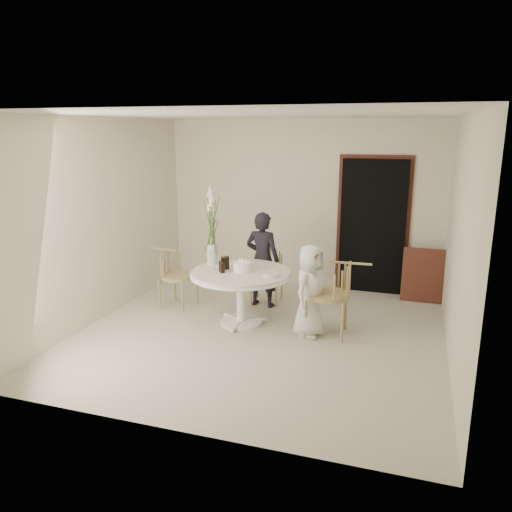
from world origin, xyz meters
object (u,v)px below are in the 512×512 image
(chair_far, at_px, (269,266))
(chair_left, at_px, (171,269))
(flower_vase, at_px, (212,227))
(birthday_cake, at_px, (242,267))
(table, at_px, (241,279))
(girl, at_px, (262,260))
(boy, at_px, (310,291))
(chair_right, at_px, (338,288))

(chair_far, xyz_separation_m, chair_left, (-1.28, -0.69, 0.03))
(chair_left, bearing_deg, flower_vase, -91.92)
(chair_left, xyz_separation_m, birthday_cake, (1.22, -0.33, 0.23))
(birthday_cake, xyz_separation_m, flower_vase, (-0.51, 0.21, 0.46))
(table, xyz_separation_m, girl, (0.06, 0.77, 0.08))
(chair_far, distance_m, girl, 0.32)
(birthday_cake, height_order, flower_vase, flower_vase)
(table, xyz_separation_m, chair_left, (-1.21, 0.35, -0.06))
(boy, height_order, flower_vase, flower_vase)
(table, distance_m, girl, 0.78)
(girl, bearing_deg, flower_vase, 49.98)
(chair_left, bearing_deg, girl, -64.33)
(chair_left, xyz_separation_m, flower_vase, (0.71, -0.12, 0.69))
(chair_right, xyz_separation_m, birthday_cake, (-1.27, 0.02, 0.16))
(chair_far, distance_m, chair_right, 1.60)
(table, bearing_deg, girl, 85.56)
(birthday_cake, bearing_deg, chair_right, -1.06)
(chair_left, bearing_deg, birthday_cake, -97.72)
(chair_left, relative_size, girl, 0.62)
(chair_right, bearing_deg, chair_far, -133.45)
(chair_left, distance_m, birthday_cake, 1.29)
(chair_far, xyz_separation_m, girl, (-0.02, -0.27, 0.17))
(chair_far, relative_size, flower_vase, 0.75)
(girl, distance_m, flower_vase, 0.95)
(chair_far, bearing_deg, chair_right, -42.44)
(chair_left, distance_m, boy, 2.20)
(chair_left, relative_size, flower_vase, 0.79)
(chair_right, xyz_separation_m, boy, (-0.33, -0.10, -0.05))
(chair_far, relative_size, chair_right, 0.84)
(chair_left, xyz_separation_m, boy, (2.16, -0.45, 0.03))
(girl, bearing_deg, table, 91.69)
(girl, bearing_deg, chair_right, 153.85)
(table, bearing_deg, chair_far, 85.85)
(table, distance_m, chair_left, 1.26)
(girl, xyz_separation_m, birthday_cake, (-0.05, -0.75, 0.09))
(flower_vase, bearing_deg, chair_left, 170.75)
(girl, height_order, flower_vase, flower_vase)
(table, relative_size, boy, 1.13)
(table, height_order, chair_far, chair_far)
(girl, bearing_deg, boy, 141.80)
(birthday_cake, bearing_deg, girl, 86.43)
(chair_far, relative_size, girl, 0.59)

